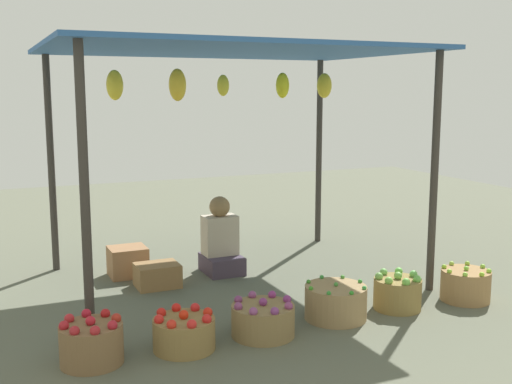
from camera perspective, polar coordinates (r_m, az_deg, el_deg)
ground_plane at (r=6.27m, az=-2.09°, el=-7.85°), size 14.00×14.00×0.00m
market_stall_structure at (r=6.00m, az=-2.27°, el=11.36°), size 3.40×2.40×2.23m
vendor_person at (r=6.43m, az=-3.21°, el=-4.66°), size 0.36×0.44×0.78m
basket_red_apples at (r=4.53m, az=-14.65°, el=-13.04°), size 0.43×0.43×0.33m
basket_red_tomatoes at (r=4.65m, az=-6.52°, el=-12.51°), size 0.45×0.45×0.29m
basket_purple_onions at (r=4.86m, az=0.64°, el=-11.45°), size 0.48×0.48×0.29m
basket_green_chilies at (r=5.23m, az=7.21°, el=-9.85°), size 0.50×0.50×0.31m
basket_green_apples at (r=5.54m, az=12.66°, el=-8.87°), size 0.40×0.40×0.32m
basket_limes at (r=5.91m, az=18.39°, el=-7.98°), size 0.43×0.43×0.31m
wooden_crate_near_vendor at (r=6.45m, az=-11.51°, el=-6.18°), size 0.36×0.33×0.29m
wooden_crate_stacked_rear at (r=6.07m, az=-8.90°, el=-7.44°), size 0.40×0.32×0.22m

